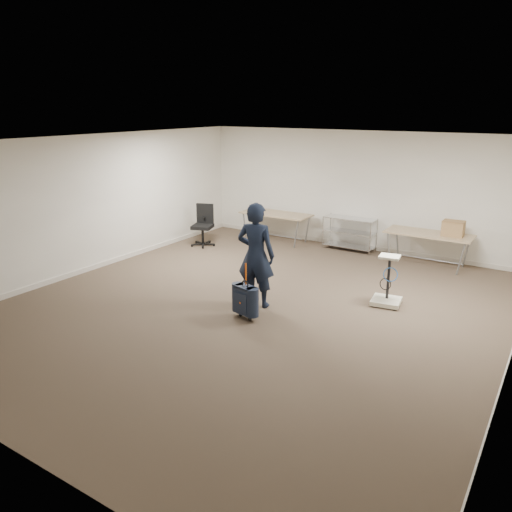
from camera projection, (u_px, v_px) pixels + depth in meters
The scene contains 10 objects.
ground at pixel (255, 306), 8.68m from camera, with size 9.00×9.00×0.00m, color #443829.
room_shell at pixel (293, 281), 9.78m from camera, with size 8.00×9.00×9.00m.
folding_table_left at pixel (276, 215), 12.64m from camera, with size 1.80×0.75×0.73m.
folding_table_right at pixel (429, 235), 10.68m from camera, with size 1.80×0.75×0.73m.
wire_shelf at pixel (349, 232), 11.93m from camera, with size 1.22×0.47×0.80m.
person at pixel (256, 255), 8.47m from camera, with size 0.66×0.44×1.82m, color black.
suitcase at pixel (245, 300), 8.10m from camera, with size 0.38×0.27×0.95m.
office_chair at pixel (203, 233), 12.38m from camera, with size 0.62×0.62×1.01m.
equipment_cart at pixel (387, 292), 8.70m from camera, with size 0.55×0.55×0.89m.
cardboard_box at pixel (453, 228), 10.40m from camera, with size 0.43×0.32×0.32m, color #945F44.
Camera 1 is at (4.35, -6.77, 3.36)m, focal length 35.00 mm.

